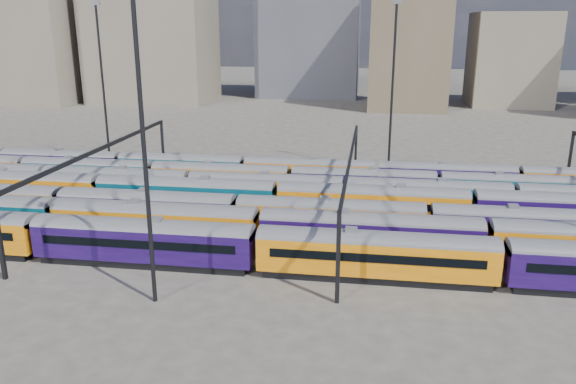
# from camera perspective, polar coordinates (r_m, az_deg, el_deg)

# --- Properties ---
(ground) EXTENTS (500.00, 500.00, 0.00)m
(ground) POSITION_cam_1_polar(r_m,az_deg,el_deg) (67.00, -2.42, -2.65)
(ground) COLOR #48433D
(ground) RESTS_ON ground
(rake_0) EXTENTS (151.97, 3.17, 5.35)m
(rake_0) POSITION_cam_1_polar(r_m,az_deg,el_deg) (55.02, -14.50, -4.44)
(rake_0) COLOR black
(rake_0) RESTS_ON ground
(rake_1) EXTENTS (131.48, 3.20, 5.41)m
(rake_1) POSITION_cam_1_polar(r_m,az_deg,el_deg) (56.54, -2.93, -3.30)
(rake_1) COLOR black
(rake_1) RESTS_ON ground
(rake_2) EXTENTS (102.62, 3.01, 5.06)m
(rake_2) POSITION_cam_1_polar(r_m,az_deg,el_deg) (65.15, -14.13, -1.26)
(rake_2) COLOR black
(rake_2) RESTS_ON ground
(rake_3) EXTENTS (110.03, 3.22, 5.44)m
(rake_3) POSITION_cam_1_polar(r_m,az_deg,el_deg) (64.96, 8.52, -0.80)
(rake_3) COLOR black
(rake_3) RESTS_ON ground
(rake_4) EXTENTS (119.67, 2.92, 4.91)m
(rake_4) POSITION_cam_1_polar(r_m,az_deg,el_deg) (69.90, 5.80, 0.31)
(rake_4) COLOR black
(rake_4) RESTS_ON ground
(rake_5) EXTENTS (115.71, 2.82, 4.74)m
(rake_5) POSITION_cam_1_polar(r_m,az_deg,el_deg) (80.48, -13.55, 2.04)
(rake_5) COLOR black
(rake_5) RESTS_ON ground
(rake_6) EXTENTS (113.41, 2.77, 4.65)m
(rake_6) POSITION_cam_1_polar(r_m,az_deg,el_deg) (81.57, -4.50, 2.61)
(rake_6) COLOR black
(rake_6) RESTS_ON ground
(gantry_1) EXTENTS (0.35, 40.35, 8.03)m
(gantry_1) POSITION_cam_1_polar(r_m,az_deg,el_deg) (71.61, -18.43, 3.41)
(gantry_1) COLOR black
(gantry_1) RESTS_ON ground
(gantry_2) EXTENTS (0.35, 40.35, 8.03)m
(gantry_2) POSITION_cam_1_polar(r_m,az_deg,el_deg) (63.95, 6.35, 2.67)
(gantry_2) COLOR black
(gantry_2) RESTS_ON ground
(mast_1) EXTENTS (1.40, 0.50, 25.60)m
(mast_1) POSITION_cam_1_polar(r_m,az_deg,el_deg) (94.45, -18.34, 10.84)
(mast_1) COLOR black
(mast_1) RESTS_ON ground
(mast_2) EXTENTS (1.40, 0.50, 25.60)m
(mast_2) POSITION_cam_1_polar(r_m,az_deg,el_deg) (44.38, -14.52, 5.57)
(mast_2) COLOR black
(mast_2) RESTS_ON ground
(mast_3) EXTENTS (1.40, 0.50, 25.60)m
(mast_3) POSITION_cam_1_polar(r_m,az_deg,el_deg) (86.49, 10.59, 10.93)
(mast_3) COLOR black
(mast_3) RESTS_ON ground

